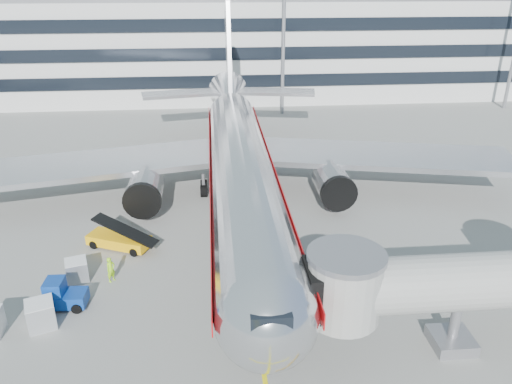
{
  "coord_description": "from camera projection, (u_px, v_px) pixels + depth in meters",
  "views": [
    {
      "loc": [
        -2.18,
        -28.73,
        18.93
      ],
      "look_at": [
        0.86,
        4.91,
        4.0
      ],
      "focal_mm": 35.0,
      "sensor_mm": 36.0,
      "label": 1
    }
  ],
  "objects": [
    {
      "name": "ground",
      "position": [
        250.0,
        275.0,
        34.0
      ],
      "size": [
        180.0,
        180.0,
        0.0
      ],
      "primitive_type": "plane",
      "color": "gray",
      "rests_on": "ground"
    },
    {
      "name": "lead_in_line",
      "position": [
        241.0,
        211.0,
        43.11
      ],
      "size": [
        0.25,
        70.0,
        0.01
      ],
      "primitive_type": "cube",
      "color": "#FFEB0D",
      "rests_on": "ground"
    },
    {
      "name": "main_jet",
      "position": [
        239.0,
        158.0,
        42.97
      ],
      "size": [
        50.95,
        48.7,
        16.06
      ],
      "color": "silver",
      "rests_on": "ground"
    },
    {
      "name": "jet_bridge",
      "position": [
        493.0,
        285.0,
        26.15
      ],
      "size": [
        17.8,
        4.5,
        7.0
      ],
      "color": "silver",
      "rests_on": "ground"
    },
    {
      "name": "terminal",
      "position": [
        223.0,
        44.0,
        83.63
      ],
      "size": [
        150.0,
        24.25,
        15.6
      ],
      "color": "silver",
      "rests_on": "ground"
    },
    {
      "name": "light_mast_centre",
      "position": [
        284.0,
        5.0,
        66.9
      ],
      "size": [
        2.4,
        1.2,
        25.45
      ],
      "color": "gray",
      "rests_on": "ground"
    },
    {
      "name": "belt_loader",
      "position": [
        119.0,
        239.0,
        37.16
      ],
      "size": [
        5.0,
        3.48,
        2.37
      ],
      "color": "#FFB30A",
      "rests_on": "ground"
    },
    {
      "name": "baggage_tug",
      "position": [
        62.0,
        295.0,
        30.47
      ],
      "size": [
        2.59,
        1.71,
        1.9
      ],
      "color": "navy",
      "rests_on": "ground"
    },
    {
      "name": "cargo_container_left",
      "position": [
        41.0,
        314.0,
        28.79
      ],
      "size": [
        1.96,
        1.96,
        1.62
      ],
      "color": "silver",
      "rests_on": "ground"
    },
    {
      "name": "cargo_container_right",
      "position": [
        77.0,
        270.0,
        33.19
      ],
      "size": [
        1.72,
        1.72,
        1.47
      ],
      "color": "silver",
      "rests_on": "ground"
    },
    {
      "name": "ramp_worker",
      "position": [
        111.0,
        270.0,
        33.0
      ],
      "size": [
        0.74,
        0.77,
        1.77
      ],
      "primitive_type": "imported",
      "rotation": [
        0.0,
        0.0,
        0.89
      ],
      "color": "#A7F619",
      "rests_on": "ground"
    }
  ]
}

